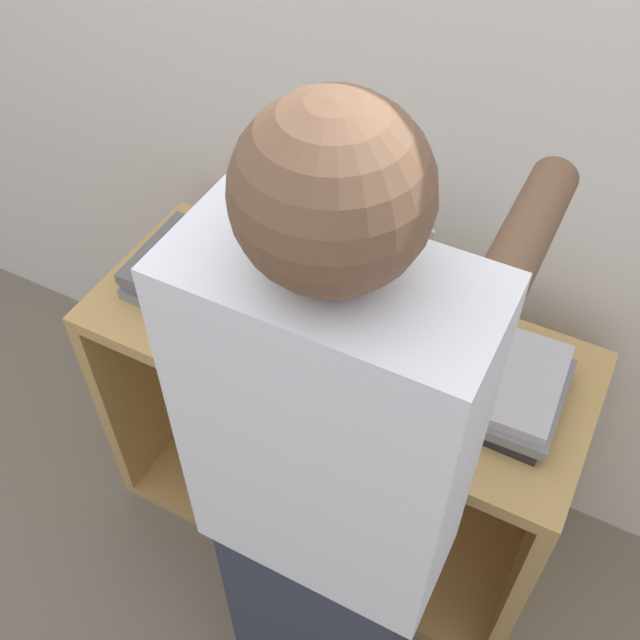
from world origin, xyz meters
TOP-DOWN VIEW (x-y plane):
  - ground_plane at (0.00, 0.00)m, footprint 12.00×12.00m
  - wall_back at (0.00, 0.58)m, footprint 8.00×0.05m
  - cart at (0.00, 0.30)m, footprint 1.14×0.47m
  - laptop_open at (0.00, 0.29)m, footprint 0.31×0.31m
  - laptop_stack_left at (-0.34, 0.24)m, footprint 0.32×0.27m
  - laptop_stack_right at (0.34, 0.24)m, footprint 0.33×0.27m
  - person at (0.21, -0.20)m, footprint 0.40×0.53m
  - inventory_tag at (-0.34, 0.17)m, footprint 0.06×0.02m

SIDE VIEW (x-z plane):
  - ground_plane at x=0.00m, z-range 0.00..0.00m
  - cart at x=0.00m, z-range 0.00..0.76m
  - laptop_stack_left at x=-0.34m, z-range 0.76..0.84m
  - laptop_stack_right at x=0.34m, z-range 0.76..0.84m
  - laptop_open at x=0.00m, z-range 0.68..0.95m
  - person at x=0.21m, z-range 0.00..1.64m
  - inventory_tag at x=-0.34m, z-range 0.84..0.85m
  - wall_back at x=0.00m, z-range 0.00..2.40m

